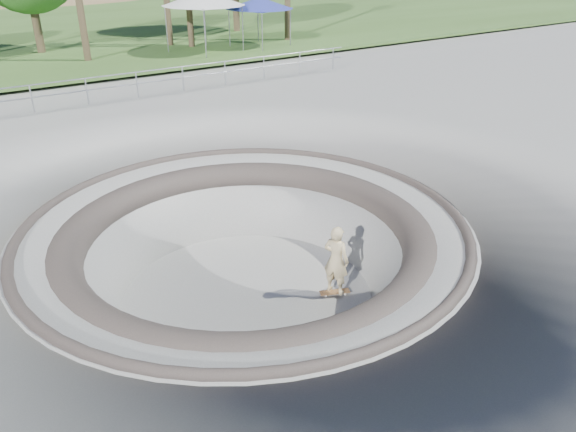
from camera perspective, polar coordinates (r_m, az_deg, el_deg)
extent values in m
plane|color=#9F9E9A|center=(12.92, -4.38, -0.85)|extent=(180.00, 180.00, 0.00)
torus|color=#9F9E9A|center=(13.93, -4.10, -8.20)|extent=(14.00, 14.00, 4.00)
cylinder|color=#9F9E9A|center=(13.91, -4.10, -8.03)|extent=(6.60, 6.60, 0.10)
torus|color=#473F39|center=(12.92, -4.37, -0.93)|extent=(10.24, 10.24, 0.24)
torus|color=#473F39|center=(13.13, -4.31, -2.60)|extent=(8.91, 8.91, 0.81)
ellipsoid|color=brown|center=(72.67, -23.35, 13.16)|extent=(61.60, 44.00, 28.60)
ellipsoid|color=brown|center=(75.01, -0.97, 17.49)|extent=(42.00, 30.00, 19.50)
cylinder|color=#95989D|center=(23.24, -19.94, 13.00)|extent=(25.00, 0.05, 0.05)
cylinder|color=#95989D|center=(23.33, -19.77, 11.93)|extent=(25.00, 0.05, 0.05)
cube|color=olive|center=(13.83, 4.77, -7.68)|extent=(0.76, 0.48, 0.02)
cylinder|color=#A3A3A7|center=(13.85, 4.77, -7.79)|extent=(0.09, 0.15, 0.03)
cylinder|color=#A3A3A7|center=(13.85, 4.77, -7.79)|extent=(0.09, 0.15, 0.03)
cylinder|color=silver|center=(13.85, 4.76, -7.81)|extent=(0.06, 0.05, 0.06)
cylinder|color=silver|center=(13.85, 4.76, -7.81)|extent=(0.06, 0.05, 0.06)
cylinder|color=silver|center=(13.85, 4.76, -7.81)|extent=(0.06, 0.05, 0.06)
cylinder|color=silver|center=(13.85, 4.76, -7.81)|extent=(0.06, 0.05, 0.06)
imported|color=#C9B382|center=(13.36, 4.91, -4.50)|extent=(0.65, 0.76, 1.76)
cylinder|color=#95989D|center=(31.21, -9.70, 17.65)|extent=(0.06, 0.06, 2.33)
cylinder|color=#95989D|center=(32.56, -4.74, 18.26)|extent=(0.06, 0.06, 2.33)
cylinder|color=#95989D|center=(33.90, -11.96, 18.12)|extent=(0.06, 0.06, 2.33)
cylinder|color=#95989D|center=(35.15, -7.29, 18.72)|extent=(0.06, 0.06, 2.33)
cube|color=silver|center=(33.03, -8.58, 20.40)|extent=(4.02, 4.02, 0.08)
cylinder|color=#95989D|center=(32.99, -3.62, 18.09)|extent=(0.06, 0.06, 1.99)
cylinder|color=#95989D|center=(34.34, 0.21, 18.46)|extent=(0.06, 0.06, 1.99)
cylinder|color=#95989D|center=(35.17, -5.86, 18.51)|extent=(0.06, 0.06, 1.99)
cylinder|color=#95989D|center=(36.44, -2.17, 18.88)|extent=(0.06, 0.06, 1.99)
cube|color=#2A3598|center=(34.59, -2.90, 20.29)|extent=(3.40, 3.40, 0.08)
cone|color=#2A3598|center=(34.56, -2.92, 20.81)|extent=(5.13, 5.13, 0.63)
cylinder|color=brown|center=(35.17, -24.46, 18.82)|extent=(0.44, 0.44, 5.06)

